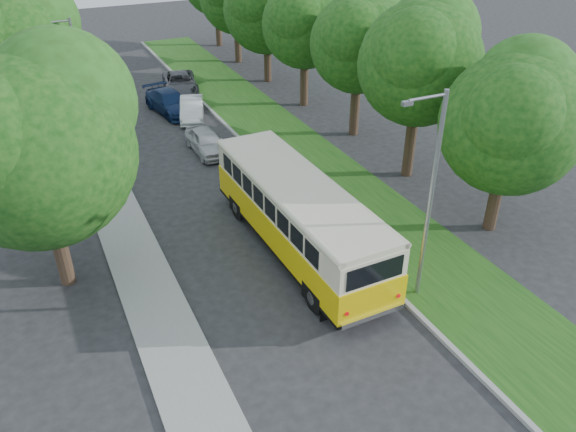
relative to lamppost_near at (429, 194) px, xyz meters
name	(u,v)px	position (x,y,z in m)	size (l,w,h in m)	color
ground	(286,288)	(-4.21, 2.50, -4.37)	(120.00, 120.00, 0.00)	#262628
curb	(309,207)	(-0.61, 7.50, -4.29)	(0.20, 70.00, 0.15)	gray
grass_verge	(351,197)	(1.74, 7.50, -4.30)	(4.50, 70.00, 0.13)	#1A4913
sidewalk	(133,250)	(-9.01, 7.50, -4.31)	(2.20, 70.00, 0.12)	gray
treeline	(205,27)	(-1.06, 20.49, 1.56)	(24.27, 41.91, 9.46)	#332319
lamppost_near	(429,194)	(0.00, 0.00, 0.00)	(1.71, 0.16, 8.00)	gray
lamppost_far	(80,83)	(-8.91, 18.50, -0.25)	(1.71, 0.16, 7.50)	gray
warning_sign	(104,151)	(-8.71, 14.48, -2.66)	(0.56, 0.10, 2.50)	gray
vintage_bus	(298,217)	(-2.67, 4.56, -2.72)	(2.86, 11.10, 3.30)	yellow
car_silver	(206,141)	(-2.95, 15.77, -3.69)	(1.61, 4.00, 1.36)	#BCBDC2
car_white	(192,109)	(-2.11, 21.30, -3.69)	(1.43, 4.11, 1.35)	white
car_blue	(170,102)	(-3.08, 22.98, -3.65)	(2.03, 4.99, 1.45)	navy
car_grey	(180,83)	(-1.31, 26.75, -3.66)	(2.34, 5.08, 1.41)	#515358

